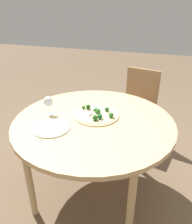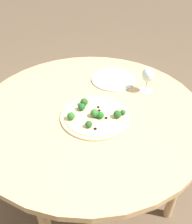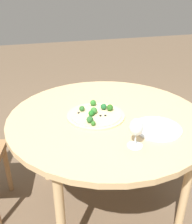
# 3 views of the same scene
# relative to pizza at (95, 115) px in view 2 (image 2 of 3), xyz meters

# --- Properties ---
(ground_plane) EXTENTS (12.00, 12.00, 0.00)m
(ground_plane) POSITION_rel_pizza_xyz_m (0.00, -0.07, -0.74)
(ground_plane) COLOR brown
(dining_table) EXTENTS (1.21, 1.21, 0.72)m
(dining_table) POSITION_rel_pizza_xyz_m (0.00, -0.07, -0.07)
(dining_table) COLOR tan
(dining_table) RESTS_ON ground_plane
(pizza) EXTENTS (0.35, 0.35, 0.06)m
(pizza) POSITION_rel_pizza_xyz_m (0.00, 0.00, 0.00)
(pizza) COLOR #DBBC89
(pizza) RESTS_ON dining_table
(wine_glass) EXTENTS (0.08, 0.08, 0.15)m
(wine_glass) POSITION_rel_pizza_xyz_m (-0.36, -0.09, 0.09)
(wine_glass) COLOR silver
(wine_glass) RESTS_ON dining_table
(plate_near) EXTENTS (0.27, 0.27, 0.01)m
(plate_near) POSITION_rel_pizza_xyz_m (-0.24, -0.28, -0.01)
(plate_near) COLOR silver
(plate_near) RESTS_ON dining_table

